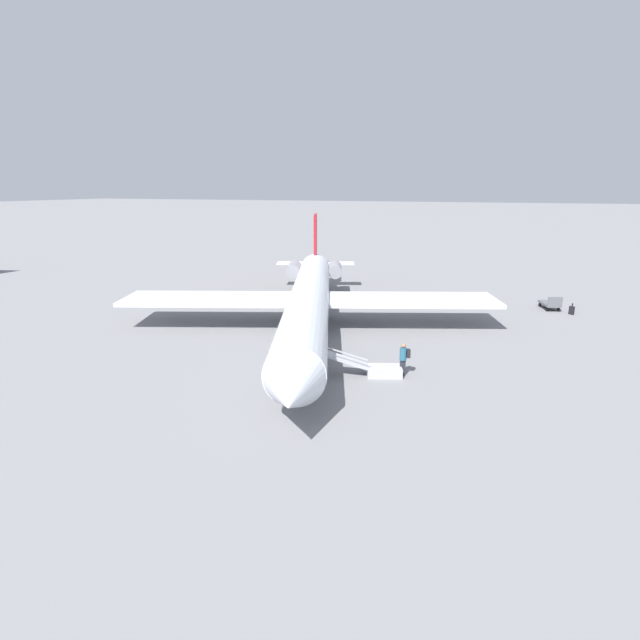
% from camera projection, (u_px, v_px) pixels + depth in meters
% --- Properties ---
extents(ground_plane, '(600.00, 600.00, 0.00)m').
position_uv_depth(ground_plane, '(309.00, 330.00, 34.30)').
color(ground_plane, slate).
extents(airplane_main, '(33.35, 26.13, 7.04)m').
position_uv_depth(airplane_main, '(309.00, 297.00, 34.74)').
color(airplane_main, silver).
rests_on(airplane_main, ground).
extents(boarding_stairs, '(2.29, 4.12, 1.74)m').
position_uv_depth(boarding_stairs, '(376.00, 369.00, 26.02)').
color(boarding_stairs, '#B2B2B7').
rests_on(boarding_stairs, ground).
extents(passenger, '(0.43, 0.57, 1.74)m').
position_uv_depth(passenger, '(404.00, 357.00, 25.91)').
color(passenger, '#23232D').
rests_on(passenger, ground).
extents(luggage_cart, '(2.42, 1.69, 1.22)m').
position_uv_depth(luggage_cart, '(550.00, 304.00, 40.03)').
color(luggage_cart, '#595B60').
rests_on(luggage_cart, ground).
extents(suitcase, '(0.40, 0.42, 0.88)m').
position_uv_depth(suitcase, '(572.00, 310.00, 38.49)').
color(suitcase, black).
rests_on(suitcase, ground).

